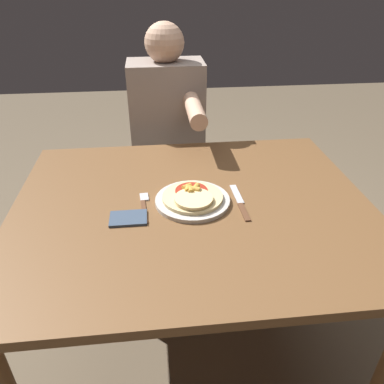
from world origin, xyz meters
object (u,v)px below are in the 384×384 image
dining_table (193,228)px  plate (192,201)px  person_diner (168,133)px  fork (144,205)px  pizza (192,196)px  knife (240,203)px

dining_table → plate: plate is taller
dining_table → plate: bearing=101.4°
dining_table → person_diner: person_diner is taller
dining_table → fork: size_ratio=6.70×
plate → pizza: size_ratio=1.24×
dining_table → pizza: (-0.00, 0.00, 0.13)m
knife → dining_table: bearing=174.8°
dining_table → knife: size_ratio=5.35×
pizza → fork: (-0.16, -0.00, -0.02)m
pizza → knife: 0.16m
fork → knife: bearing=-3.2°
pizza → knife: pizza is taller
plate → knife: plate is taller
dining_table → pizza: bearing=109.1°
plate → pizza: 0.02m
plate → fork: (-0.16, -0.00, -0.00)m
person_diner → pizza: bearing=-86.7°
dining_table → plate: 0.11m
dining_table → fork: bearing=178.8°
plate → dining_table: bearing=-78.6°
dining_table → plate: (-0.00, 0.01, 0.11)m
pizza → person_diner: size_ratio=0.16×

